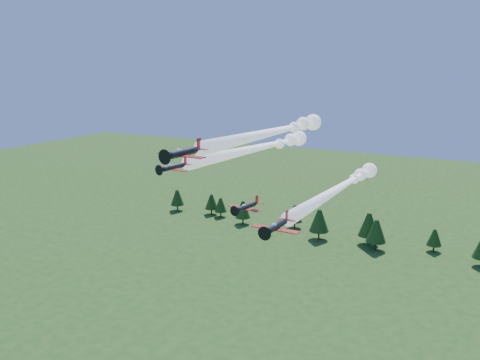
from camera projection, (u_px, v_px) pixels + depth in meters
The scene contains 5 objects.
plane_lead at pixel (273, 132), 107.60m from camera, with size 9.57×53.83×3.70m.
plane_left at pixel (261, 147), 117.45m from camera, with size 11.91×49.21×3.70m.
plane_right at pixel (341, 187), 114.90m from camera, with size 8.32×58.39×3.70m.
plane_slot at pixel (246, 207), 101.00m from camera, with size 7.17×7.82×2.50m.
treeline at pixel (361, 226), 194.89m from camera, with size 172.80×21.53×11.73m.
Camera 1 is at (44.56, -77.91, 65.62)m, focal length 40.00 mm.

